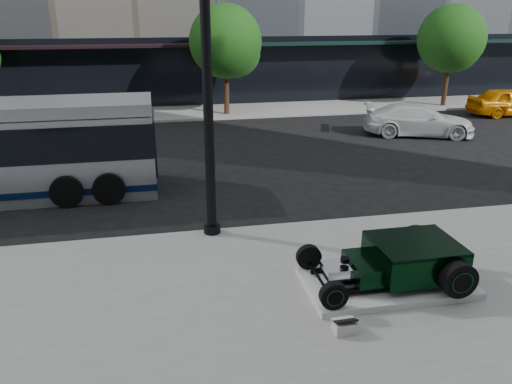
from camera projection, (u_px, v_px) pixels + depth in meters
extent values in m
plane|color=black|center=(256.00, 202.00, 15.17)|extent=(120.00, 120.00, 0.00)
cube|color=gray|center=(207.00, 112.00, 28.03)|extent=(70.00, 4.00, 0.12)
cube|color=black|center=(21.00, 77.00, 27.52)|extent=(22.00, 0.50, 4.00)
cube|color=black|center=(405.00, 67.00, 31.80)|extent=(24.00, 0.50, 4.00)
cube|color=black|center=(13.00, 47.00, 26.42)|extent=(22.00, 1.60, 0.15)
cube|color=black|center=(412.00, 42.00, 30.70)|extent=(24.00, 1.60, 0.15)
cylinder|color=black|center=(226.00, 90.00, 26.83)|extent=(0.28, 0.28, 2.60)
sphere|color=#163B10|center=(225.00, 41.00, 25.96)|extent=(3.80, 3.80, 3.80)
sphere|color=#163B10|center=(236.00, 53.00, 26.56)|extent=(2.60, 2.60, 2.60)
cylinder|color=black|center=(446.00, 83.00, 29.25)|extent=(0.28, 0.28, 2.60)
sphere|color=#163B10|center=(452.00, 39.00, 28.38)|extent=(3.80, 3.80, 3.80)
sphere|color=#163B10|center=(457.00, 49.00, 28.98)|extent=(2.60, 2.60, 2.60)
cube|color=silver|center=(386.00, 283.00, 10.32)|extent=(3.40, 1.80, 0.15)
cube|color=black|center=(397.00, 286.00, 9.84)|extent=(3.00, 0.08, 0.10)
cube|color=black|center=(378.00, 265.00, 10.67)|extent=(3.00, 0.08, 0.10)
cube|color=black|center=(414.00, 257.00, 10.24)|extent=(1.70, 1.45, 0.62)
cube|color=black|center=(415.00, 243.00, 10.12)|extent=(1.70, 1.45, 0.06)
cube|color=black|center=(363.00, 268.00, 10.08)|extent=(0.55, 1.05, 0.38)
cube|color=silver|center=(337.00, 273.00, 9.99)|extent=(0.55, 0.55, 0.34)
cylinder|color=black|center=(345.00, 260.00, 9.92)|extent=(0.18, 0.18, 0.10)
cylinder|color=black|center=(320.00, 280.00, 9.97)|extent=(0.06, 1.55, 0.06)
cylinder|color=black|center=(459.00, 279.00, 9.58)|extent=(0.72, 0.24, 0.72)
cylinder|color=black|center=(462.00, 283.00, 9.47)|extent=(0.37, 0.02, 0.37)
torus|color=#09351B|center=(463.00, 283.00, 9.45)|extent=(0.44, 0.02, 0.44)
cylinder|color=black|center=(415.00, 241.00, 11.14)|extent=(0.72, 0.24, 0.72)
cylinder|color=black|center=(412.00, 239.00, 11.26)|extent=(0.37, 0.02, 0.37)
torus|color=#09351B|center=(412.00, 239.00, 11.27)|extent=(0.44, 0.02, 0.44)
cylinder|color=black|center=(334.00, 296.00, 9.21)|extent=(0.54, 0.16, 0.54)
cylinder|color=black|center=(335.00, 298.00, 9.13)|extent=(0.28, 0.02, 0.28)
torus|color=#09351B|center=(335.00, 298.00, 9.12)|extent=(0.34, 0.02, 0.34)
cylinder|color=black|center=(309.00, 257.00, 10.65)|extent=(0.54, 0.16, 0.54)
cylinder|color=black|center=(308.00, 255.00, 10.72)|extent=(0.28, 0.02, 0.28)
torus|color=#09351B|center=(307.00, 255.00, 10.74)|extent=(0.34, 0.02, 0.34)
cube|color=silver|center=(344.00, 326.00, 8.83)|extent=(0.41, 0.31, 0.22)
cube|color=black|center=(345.00, 320.00, 8.79)|extent=(0.40, 0.29, 0.15)
cylinder|color=black|center=(207.00, 77.00, 11.45)|extent=(0.24, 0.24, 7.85)
cylinder|color=black|center=(212.00, 229.00, 12.78)|extent=(0.43, 0.43, 0.20)
cube|color=black|center=(155.00, 141.00, 15.94)|extent=(0.06, 2.30, 1.70)
cylinder|color=black|center=(67.00, 191.00, 14.63)|extent=(0.96, 0.28, 0.96)
cylinder|color=black|center=(78.00, 166.00, 17.02)|extent=(0.96, 0.28, 0.96)
cylinder|color=black|center=(109.00, 189.00, 14.85)|extent=(0.96, 0.28, 0.96)
cylinder|color=black|center=(115.00, 164.00, 17.24)|extent=(0.96, 0.28, 0.96)
imported|color=silver|center=(419.00, 120.00, 22.91)|extent=(5.30, 3.47, 1.43)
imported|color=orange|center=(510.00, 102.00, 27.16)|extent=(4.55, 2.05, 1.52)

